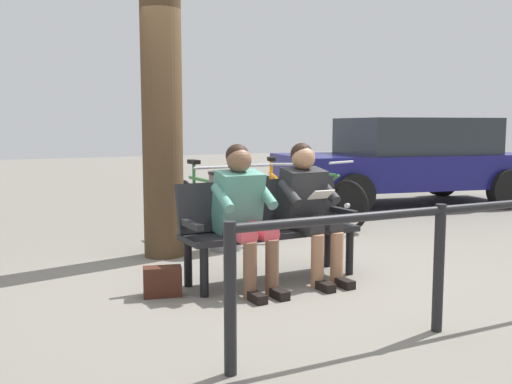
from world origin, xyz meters
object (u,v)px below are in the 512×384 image
at_px(bench, 267,222).
at_px(handbag, 162,282).
at_px(person_reading, 308,204).
at_px(litter_bin, 225,211).
at_px(bicycle_red, 200,208).
at_px(bicycle_black, 242,204).
at_px(parked_car, 407,159).
at_px(tree_trunk, 161,68).
at_px(bicycle_blue, 273,202).
at_px(person_companion, 244,209).
at_px(bicycle_silver, 316,200).

xyz_separation_m(bench, handbag, (1.01, 0.10, -0.39)).
relative_size(person_reading, litter_bin, 1.39).
bearing_deg(bicycle_red, bicycle_black, 97.22).
xyz_separation_m(bench, litter_bin, (-0.16, -1.23, -0.07)).
relative_size(bench, parked_car, 0.36).
relative_size(bicycle_black, parked_car, 0.37).
relative_size(bicycle_red, parked_car, 0.38).
bearing_deg(litter_bin, tree_trunk, -4.05).
bearing_deg(bench, person_reading, 152.76).
height_order(tree_trunk, bicycle_blue, tree_trunk).
bearing_deg(person_companion, handbag, -6.90).
bearing_deg(bicycle_blue, handbag, -23.06).
distance_m(bicycle_blue, bicycle_black, 0.46).
distance_m(bicycle_silver, bicycle_red, 1.70).
height_order(handbag, litter_bin, litter_bin).
bearing_deg(person_reading, handbag, -3.61).
xyz_separation_m(person_reading, bicycle_silver, (-1.54, -2.18, -0.31)).
distance_m(litter_bin, bicycle_blue, 1.36).
bearing_deg(bicycle_blue, bicycle_black, -65.30).
height_order(bicycle_red, parked_car, parked_car).
height_order(bicycle_silver, parked_car, parked_car).
height_order(tree_trunk, litter_bin, tree_trunk).
relative_size(litter_bin, bicycle_blue, 0.55).
height_order(tree_trunk, parked_car, tree_trunk).
xyz_separation_m(bicycle_silver, bicycle_black, (1.10, -0.04, 0.00)).
bearing_deg(bicycle_silver, parked_car, 95.77).
height_order(bicycle_silver, bicycle_red, same).
bearing_deg(bicycle_silver, litter_bin, -81.80).
distance_m(person_reading, bicycle_silver, 2.69).
height_order(tree_trunk, bicycle_silver, tree_trunk).
relative_size(tree_trunk, parked_car, 0.86).
bearing_deg(parked_car, bicycle_silver, 33.74).
xyz_separation_m(person_reading, bicycle_blue, (-0.90, -2.24, -0.31)).
relative_size(bench, bicycle_blue, 1.02).
height_order(bench, bicycle_black, bicycle_black).
bearing_deg(handbag, parked_car, -149.67).
distance_m(bicycle_red, parked_car, 4.40).
bearing_deg(bench, tree_trunk, -68.75).
height_order(person_companion, bicycle_black, person_companion).
distance_m(person_reading, bicycle_red, 2.17).
height_order(bench, person_companion, person_companion).
distance_m(person_companion, litter_bin, 1.50).
bearing_deg(person_reading, bicycle_silver, -126.25).
bearing_deg(bicycle_silver, bench, -59.32).
bearing_deg(parked_car, tree_trunk, 31.31).
bearing_deg(bicycle_red, tree_trunk, -44.88).
distance_m(person_reading, litter_bin, 1.42).
relative_size(tree_trunk, bicycle_silver, 2.37).
distance_m(bicycle_blue, parked_car, 3.36).
xyz_separation_m(handbag, tree_trunk, (-0.48, -1.38, 1.81)).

